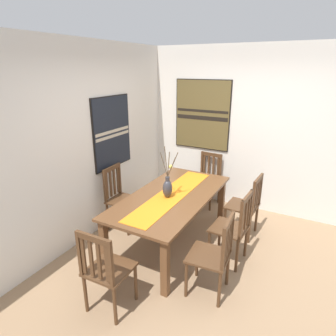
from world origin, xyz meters
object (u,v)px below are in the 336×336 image
object	(u,v)px
dining_table	(172,201)
chair_1	(246,204)
centerpiece_vase	(168,187)
chair_3	(120,197)
painting_on_back_wall	(112,132)
painting_on_side_wall	(202,115)
chair_4	(234,227)
chair_0	(207,178)
chair_2	(106,269)
chair_5	(214,254)

from	to	relation	value
dining_table	chair_1	xyz separation A→B (m)	(0.68, -0.85, -0.15)
centerpiece_vase	chair_3	xyz separation A→B (m)	(0.11, 0.87, -0.38)
chair_3	painting_on_back_wall	distance (m)	0.98
centerpiece_vase	painting_on_side_wall	world-z (taller)	painting_on_side_wall
dining_table	chair_4	distance (m)	0.88
dining_table	chair_3	bearing A→B (deg)	89.06
chair_0	chair_4	size ratio (longest dim) A/B	0.96
chair_4	chair_2	bearing A→B (deg)	147.64
dining_table	chair_0	bearing A→B (deg)	0.77
centerpiece_vase	chair_0	distance (m)	1.55
painting_on_back_wall	dining_table	bearing A→B (deg)	-100.67
chair_4	painting_on_back_wall	xyz separation A→B (m)	(0.22, 2.00, 0.93)
dining_table	painting_on_side_wall	bearing A→B (deg)	8.54
centerpiece_vase	chair_1	size ratio (longest dim) A/B	0.76
chair_0	chair_1	size ratio (longest dim) A/B	0.98
chair_0	chair_2	bearing A→B (deg)	-179.64
chair_1	painting_on_back_wall	bearing A→B (deg)	103.26
chair_1	painting_on_side_wall	size ratio (longest dim) A/B	0.78
chair_3	chair_4	xyz separation A→B (m)	(-0.02, -1.75, -0.01)
chair_5	chair_2	bearing A→B (deg)	130.73
chair_2	chair_3	size ratio (longest dim) A/B	0.98
chair_3	chair_4	world-z (taller)	chair_3
chair_0	chair_2	xyz separation A→B (m)	(-2.78, -0.02, 0.01)
dining_table	painting_on_side_wall	world-z (taller)	painting_on_side_wall
chair_5	painting_on_side_wall	distance (m)	2.71
centerpiece_vase	chair_5	bearing A→B (deg)	-122.81
chair_1	chair_2	size ratio (longest dim) A/B	0.99
painting_on_back_wall	centerpiece_vase	bearing A→B (deg)	-105.22
dining_table	chair_0	world-z (taller)	chair_0
painting_on_side_wall	dining_table	bearing A→B (deg)	-171.46
chair_0	chair_3	distance (m)	1.64
chair_4	chair_1	bearing A→B (deg)	1.14
centerpiece_vase	chair_1	bearing A→B (deg)	-48.29
chair_4	painting_on_side_wall	bearing A→B (deg)	34.63
chair_3	chair_5	distance (m)	1.86
chair_1	chair_4	size ratio (longest dim) A/B	0.98
centerpiece_vase	chair_2	bearing A→B (deg)	-179.55
centerpiece_vase	painting_on_side_wall	distance (m)	1.83
chair_0	painting_on_side_wall	distance (m)	1.11
dining_table	chair_4	xyz separation A→B (m)	(-0.01, -0.87, -0.15)
chair_4	painting_on_side_wall	world-z (taller)	painting_on_side_wall
chair_4	painting_on_back_wall	world-z (taller)	painting_on_back_wall
chair_2	chair_3	distance (m)	1.65
dining_table	chair_2	distance (m)	1.39
dining_table	painting_on_back_wall	world-z (taller)	painting_on_back_wall
chair_0	dining_table	bearing A→B (deg)	-179.23
chair_0	chair_4	bearing A→B (deg)	-147.85
painting_on_back_wall	chair_2	bearing A→B (deg)	-144.69
chair_0	chair_3	bearing A→B (deg)	148.06
chair_5	chair_3	bearing A→B (deg)	69.14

